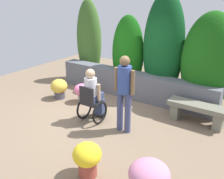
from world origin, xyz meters
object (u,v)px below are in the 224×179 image
flower_pot_terracotta_by_wall (59,88)px  flower_pot_red_accent (87,158)px  person_in_wheelchair (92,97)px  stone_bench (197,110)px  flower_pot_small_foreground (82,91)px  flower_pot_purple_near (149,176)px  person_standing_companion (124,89)px

flower_pot_terracotta_by_wall → flower_pot_red_accent: bearing=-37.0°
person_in_wheelchair → flower_pot_terracotta_by_wall: bearing=158.7°
stone_bench → flower_pot_small_foreground: bearing=-173.1°
flower_pot_terracotta_by_wall → flower_pot_red_accent: size_ratio=0.95×
person_in_wheelchair → flower_pot_small_foreground: (-0.95, 0.70, -0.29)m
flower_pot_purple_near → flower_pot_small_foreground: flower_pot_purple_near is taller
stone_bench → flower_pot_red_accent: (-0.97, -2.91, 0.03)m
person_in_wheelchair → person_standing_companion: 0.97m
stone_bench → flower_pot_terracotta_by_wall: bearing=-172.7°
person_in_wheelchair → flower_pot_small_foreground: person_in_wheelchair is taller
person_standing_companion → flower_pot_red_accent: 1.76m
person_in_wheelchair → flower_pot_purple_near: size_ratio=2.06×
stone_bench → flower_pot_small_foreground: 3.14m
flower_pot_terracotta_by_wall → flower_pot_red_accent: flower_pot_red_accent is taller
flower_pot_purple_near → person_standing_companion: bearing=133.4°
flower_pot_purple_near → flower_pot_small_foreground: bearing=146.3°
flower_pot_red_accent → flower_pot_small_foreground: 3.14m
flower_pot_small_foreground → person_standing_companion: bearing=-21.1°
flower_pot_purple_near → flower_pot_terracotta_by_wall: bearing=153.7°
person_in_wheelchair → person_standing_companion: size_ratio=0.76×
stone_bench → person_standing_companion: size_ratio=0.79×
person_in_wheelchair → stone_bench: bearing=27.1°
stone_bench → flower_pot_purple_near: (0.06, -2.68, -0.02)m
stone_bench → person_standing_companion: (-1.25, -1.29, 0.68)m
flower_pot_red_accent → flower_pot_small_foreground: flower_pot_red_accent is taller
flower_pot_terracotta_by_wall → flower_pot_small_foreground: (0.74, 0.17, -0.00)m
stone_bench → person_standing_companion: bearing=-138.0°
flower_pot_terracotta_by_wall → stone_bench: bearing=11.2°
stone_bench → person_standing_companion: 1.92m
flower_pot_small_foreground → flower_pot_purple_near: bearing=-33.7°
person_standing_companion → flower_pot_red_accent: person_standing_companion is taller
flower_pot_purple_near → flower_pot_red_accent: flower_pot_red_accent is taller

